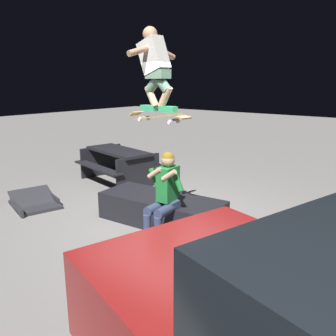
# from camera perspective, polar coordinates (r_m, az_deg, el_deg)

# --- Properties ---
(ground_plane) EXTENTS (40.00, 40.00, 0.00)m
(ground_plane) POSITION_cam_1_polar(r_m,az_deg,el_deg) (5.77, 0.71, -8.77)
(ground_plane) COLOR slate
(ledge_box_main) EXTENTS (2.10, 1.00, 0.44)m
(ledge_box_main) POSITION_cam_1_polar(r_m,az_deg,el_deg) (5.63, -1.10, -6.93)
(ledge_box_main) COLOR black
(ledge_box_main) RESTS_ON ground
(person_sitting_on_ledge) EXTENTS (0.60, 0.77, 1.28)m
(person_sitting_on_ledge) POSITION_cam_1_polar(r_m,az_deg,el_deg) (4.93, -0.65, -4.11)
(person_sitting_on_ledge) COLOR #2D3856
(person_sitting_on_ledge) RESTS_ON ground
(skateboard) EXTENTS (1.03, 0.24, 0.14)m
(skateboard) POSITION_cam_1_polar(r_m,az_deg,el_deg) (4.83, -1.61, 8.48)
(skateboard) COLOR #AD8451
(skater_airborne) EXTENTS (0.62, 0.89, 1.12)m
(skater_airborne) POSITION_cam_1_polar(r_m,az_deg,el_deg) (4.85, -2.18, 16.63)
(skater_airborne) COLOR #2D9E66
(kicker_ramp) EXTENTS (1.08, 0.97, 0.33)m
(kicker_ramp) POSITION_cam_1_polar(r_m,az_deg,el_deg) (6.87, -21.17, -5.47)
(kicker_ramp) COLOR #28282D
(kicker_ramp) RESTS_ON ground
(picnic_table_back) EXTENTS (1.91, 1.63, 0.75)m
(picnic_table_back) POSITION_cam_1_polar(r_m,az_deg,el_deg) (7.95, -8.21, 1.26)
(picnic_table_back) COLOR black
(picnic_table_back) RESTS_ON ground
(trash_bin) EXTENTS (0.52, 0.52, 0.99)m
(trash_bin) POSITION_cam_1_polar(r_m,az_deg,el_deg) (3.66, 20.50, -15.31)
(trash_bin) COLOR #19512D
(trash_bin) RESTS_ON ground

